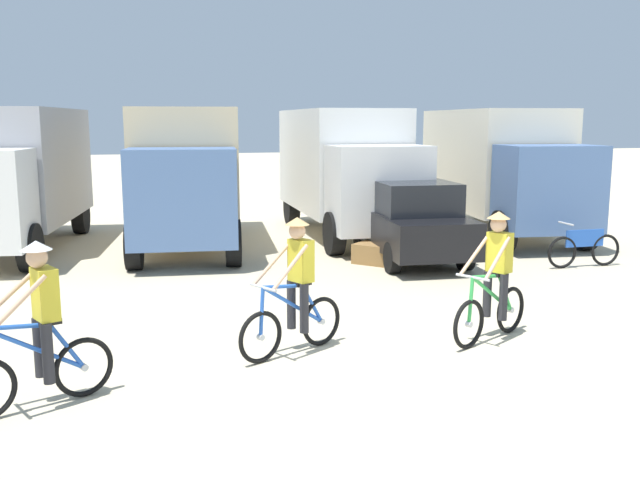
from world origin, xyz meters
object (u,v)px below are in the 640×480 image
at_px(sedan_parked, 410,220).
at_px(cyclist_cowboy_hat, 295,291).
at_px(box_truck_grey_hauler, 13,171).
at_px(box_truck_cream_rv, 500,165).
at_px(cyclist_near_camera, 494,281).
at_px(box_truck_tan_camper, 186,170).
at_px(box_truck_white_box, 345,165).
at_px(cyclist_orange_shirt, 38,332).
at_px(bicycle_spare, 584,249).
at_px(supply_crate, 378,253).

distance_m(sedan_parked, cyclist_cowboy_hat, 6.70).
xyz_separation_m(box_truck_grey_hauler, box_truck_cream_rv, (12.34, -0.97, 0.00)).
xyz_separation_m(box_truck_grey_hauler, cyclist_cowboy_hat, (4.64, -9.18, -1.03)).
height_order(cyclist_cowboy_hat, cyclist_near_camera, same).
height_order(box_truck_tan_camper, box_truck_white_box, same).
relative_size(box_truck_tan_camper, cyclist_near_camera, 3.83).
bearing_deg(cyclist_cowboy_hat, sedan_parked, 54.08).
height_order(cyclist_orange_shirt, bicycle_spare, cyclist_orange_shirt).
distance_m(box_truck_white_box, supply_crate, 4.21).
height_order(box_truck_grey_hauler, bicycle_spare, box_truck_grey_hauler).
bearing_deg(supply_crate, sedan_parked, 9.96).
bearing_deg(box_truck_cream_rv, box_truck_tan_camper, 177.32).
relative_size(box_truck_cream_rv, sedan_parked, 1.61).
relative_size(box_truck_cream_rv, cyclist_cowboy_hat, 3.84).
bearing_deg(cyclist_near_camera, cyclist_orange_shirt, -172.11).
height_order(box_truck_white_box, cyclist_orange_shirt, box_truck_white_box).
xyz_separation_m(sedan_parked, supply_crate, (-0.81, -0.14, -0.67)).
bearing_deg(cyclist_near_camera, box_truck_white_box, 85.17).
xyz_separation_m(cyclist_orange_shirt, cyclist_cowboy_hat, (3.05, 1.00, 0.00)).
bearing_deg(cyclist_cowboy_hat, supply_crate, 59.44).
bearing_deg(box_truck_tan_camper, box_truck_grey_hauler, 171.76).
relative_size(cyclist_orange_shirt, cyclist_cowboy_hat, 1.00).
height_order(box_truck_tan_camper, cyclist_orange_shirt, box_truck_tan_camper).
height_order(box_truck_white_box, bicycle_spare, box_truck_white_box).
height_order(box_truck_grey_hauler, sedan_parked, box_truck_grey_hauler).
relative_size(cyclist_near_camera, supply_crate, 2.06).
distance_m(sedan_parked, bicycle_spare, 3.69).
relative_size(box_truck_grey_hauler, sedan_parked, 1.62).
height_order(box_truck_cream_rv, supply_crate, box_truck_cream_rv).
height_order(box_truck_grey_hauler, supply_crate, box_truck_grey_hauler).
bearing_deg(cyclist_near_camera, box_truck_cream_rv, 59.78).
relative_size(cyclist_cowboy_hat, bicycle_spare, 1.05).
height_order(sedan_parked, cyclist_cowboy_hat, cyclist_cowboy_hat).
relative_size(box_truck_white_box, cyclist_near_camera, 3.75).
relative_size(box_truck_tan_camper, box_truck_cream_rv, 1.00).
height_order(cyclist_near_camera, supply_crate, cyclist_near_camera).
distance_m(cyclist_near_camera, supply_crate, 5.51).
relative_size(box_truck_tan_camper, cyclist_orange_shirt, 3.83).
bearing_deg(box_truck_tan_camper, box_truck_white_box, 7.03).
relative_size(sedan_parked, cyclist_cowboy_hat, 2.38).
xyz_separation_m(box_truck_tan_camper, cyclist_near_camera, (3.46, -8.78, -1.03)).
distance_m(box_truck_cream_rv, cyclist_near_camera, 9.77).
relative_size(bicycle_spare, supply_crate, 1.96).
height_order(bicycle_spare, supply_crate, bicycle_spare).
xyz_separation_m(cyclist_near_camera, bicycle_spare, (4.34, 3.89, -0.45)).
bearing_deg(cyclist_orange_shirt, box_truck_grey_hauler, 98.90).
bearing_deg(sedan_parked, cyclist_near_camera, -101.25).
distance_m(box_truck_grey_hauler, cyclist_cowboy_hat, 10.33).
xyz_separation_m(box_truck_white_box, cyclist_orange_shirt, (-6.64, -10.12, -1.03)).
bearing_deg(bicycle_spare, supply_crate, 158.64).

